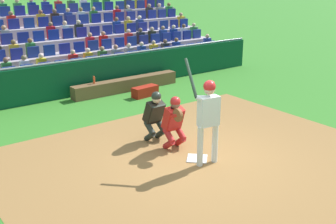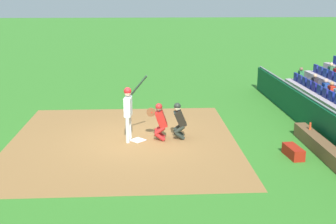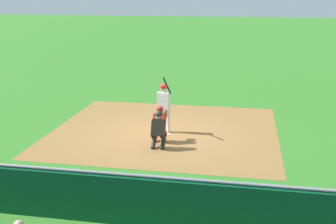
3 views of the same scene
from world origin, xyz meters
name	(u,v)px [view 3 (image 3 of 3)]	position (x,y,z in m)	size (l,w,h in m)	color
ground_plane	(163,134)	(0.00, 0.00, 0.00)	(160.00, 160.00, 0.00)	#337826
infield_dirt_patch	(165,130)	(0.00, 0.50, 0.00)	(8.37, 7.66, 0.01)	olive
home_plate_marker	(163,134)	(0.00, 0.00, 0.02)	(0.44, 0.44, 0.02)	white
batter_at_plate	(164,102)	(-0.01, 0.29, 1.18)	(0.57, 0.81, 2.24)	silver
catcher_crouching	(160,122)	(0.06, -0.76, 0.73)	(0.48, 0.72, 1.31)	#B0201E
home_plate_umpire	(158,128)	(0.14, -1.43, 0.70)	(0.46, 0.46, 1.29)	#232A22
dugout_wall	(108,198)	(0.00, -6.29, 0.59)	(15.87, 0.24, 1.23)	#094325
dugout_bench	(51,196)	(-1.67, -5.74, 0.22)	(4.04, 0.40, 0.44)	brown
water_bottle_on_bench	(97,188)	(-0.46, -5.79, 0.56)	(0.07, 0.07, 0.24)	#D94923
equipment_duffel_bag	(62,181)	(-1.81, -4.78, 0.17)	(0.91, 0.36, 0.34)	#9E1D0F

